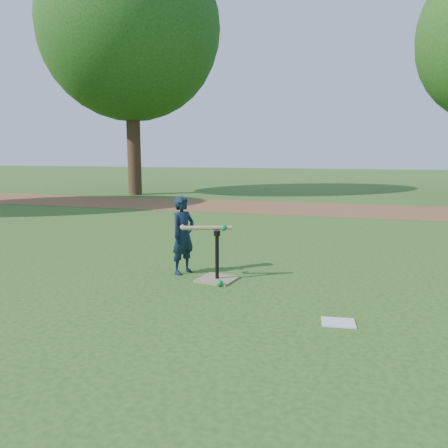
# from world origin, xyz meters

# --- Properties ---
(ground) EXTENTS (80.00, 80.00, 0.00)m
(ground) POSITION_xyz_m (0.00, 0.00, 0.00)
(ground) COLOR #285116
(ground) RESTS_ON ground
(dirt_strip) EXTENTS (24.00, 3.00, 0.01)m
(dirt_strip) POSITION_xyz_m (0.00, 7.50, 0.01)
(dirt_strip) COLOR brown
(dirt_strip) RESTS_ON ground
(child) EXTENTS (0.37, 0.43, 1.00)m
(child) POSITION_xyz_m (-0.25, 0.37, 0.50)
(child) COLOR black
(child) RESTS_ON ground
(wiffle_ball_ground) EXTENTS (0.08, 0.08, 0.08)m
(wiffle_ball_ground) POSITION_xyz_m (0.37, -0.05, 0.04)
(wiffle_ball_ground) COLOR #0B8236
(wiffle_ball_ground) RESTS_ON ground
(clipboard) EXTENTS (0.32, 0.26, 0.01)m
(clipboard) POSITION_xyz_m (1.74, -0.81, 0.01)
(clipboard) COLOR silver
(clipboard) RESTS_ON ground
(batting_tee) EXTENTS (0.50, 0.50, 0.61)m
(batting_tee) POSITION_xyz_m (0.26, 0.19, 0.11)
(batting_tee) COLOR #8D7D5A
(batting_tee) RESTS_ON ground
(swing_action) EXTENTS (0.62, 0.24, 0.08)m
(swing_action) POSITION_xyz_m (0.15, 0.17, 0.65)
(swing_action) COLOR tan
(swing_action) RESTS_ON ground
(tree_left) EXTENTS (6.40, 6.40, 9.08)m
(tree_left) POSITION_xyz_m (-6.00, 10.00, 5.87)
(tree_left) COLOR #382316
(tree_left) RESTS_ON ground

